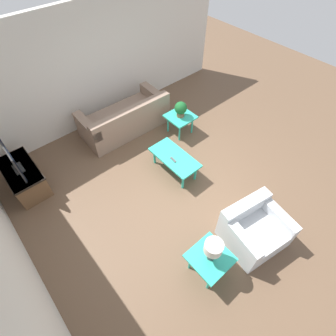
{
  "coord_description": "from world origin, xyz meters",
  "views": [
    {
      "loc": [
        -2.22,
        2.34,
        4.36
      ],
      "look_at": [
        0.21,
        0.24,
        0.55
      ],
      "focal_mm": 28.0,
      "sensor_mm": 36.0,
      "label": 1
    }
  ],
  "objects_px": {
    "armchair": "(253,229)",
    "television": "(11,158)",
    "sofa": "(125,119)",
    "side_table_plant": "(180,118)",
    "tv_stand_chest": "(24,177)",
    "potted_plant": "(181,109)",
    "coffee_table": "(175,158)",
    "side_table_lamp": "(210,259)",
    "table_lamp": "(213,249)"
  },
  "relations": [
    {
      "from": "side_table_lamp",
      "to": "table_lamp",
      "type": "relative_size",
      "value": 1.33
    },
    {
      "from": "tv_stand_chest",
      "to": "table_lamp",
      "type": "height_order",
      "value": "table_lamp"
    },
    {
      "from": "table_lamp",
      "to": "potted_plant",
      "type": "bearing_deg",
      "value": -34.83
    },
    {
      "from": "side_table_plant",
      "to": "television",
      "type": "bearing_deg",
      "value": 76.98
    },
    {
      "from": "sofa",
      "to": "coffee_table",
      "type": "relative_size",
      "value": 1.92
    },
    {
      "from": "side_table_lamp",
      "to": "tv_stand_chest",
      "type": "xyz_separation_m",
      "value": [
        3.56,
        1.53,
        -0.14
      ]
    },
    {
      "from": "television",
      "to": "side_table_lamp",
      "type": "bearing_deg",
      "value": -156.65
    },
    {
      "from": "armchair",
      "to": "side_table_lamp",
      "type": "xyz_separation_m",
      "value": [
        0.11,
        0.98,
        0.13
      ]
    },
    {
      "from": "sofa",
      "to": "coffee_table",
      "type": "height_order",
      "value": "sofa"
    },
    {
      "from": "sofa",
      "to": "television",
      "type": "relative_size",
      "value": 2.34
    },
    {
      "from": "armchair",
      "to": "coffee_table",
      "type": "distance_m",
      "value": 2.03
    },
    {
      "from": "tv_stand_chest",
      "to": "television",
      "type": "height_order",
      "value": "television"
    },
    {
      "from": "sofa",
      "to": "potted_plant",
      "type": "relative_size",
      "value": 5.61
    },
    {
      "from": "side_table_plant",
      "to": "table_lamp",
      "type": "height_order",
      "value": "table_lamp"
    },
    {
      "from": "sofa",
      "to": "side_table_lamp",
      "type": "bearing_deg",
      "value": 76.43
    },
    {
      "from": "potted_plant",
      "to": "table_lamp",
      "type": "distance_m",
      "value": 3.37
    },
    {
      "from": "television",
      "to": "sofa",
      "type": "bearing_deg",
      "value": -86.8
    },
    {
      "from": "sofa",
      "to": "tv_stand_chest",
      "type": "bearing_deg",
      "value": 4.65
    },
    {
      "from": "side_table_plant",
      "to": "television",
      "type": "xyz_separation_m",
      "value": [
        0.8,
        3.46,
        0.41
      ]
    },
    {
      "from": "side_table_lamp",
      "to": "television",
      "type": "height_order",
      "value": "television"
    },
    {
      "from": "sofa",
      "to": "television",
      "type": "xyz_separation_m",
      "value": [
        -0.14,
        2.53,
        0.53
      ]
    },
    {
      "from": "television",
      "to": "table_lamp",
      "type": "distance_m",
      "value": 3.88
    },
    {
      "from": "coffee_table",
      "to": "side_table_plant",
      "type": "bearing_deg",
      "value": -47.86
    },
    {
      "from": "tv_stand_chest",
      "to": "television",
      "type": "xyz_separation_m",
      "value": [
        0.0,
        0.0,
        0.55
      ]
    },
    {
      "from": "sofa",
      "to": "table_lamp",
      "type": "distance_m",
      "value": 3.87
    },
    {
      "from": "television",
      "to": "potted_plant",
      "type": "bearing_deg",
      "value": -103.02
    },
    {
      "from": "coffee_table",
      "to": "television",
      "type": "height_order",
      "value": "television"
    },
    {
      "from": "coffee_table",
      "to": "tv_stand_chest",
      "type": "distance_m",
      "value": 3.02
    },
    {
      "from": "side_table_lamp",
      "to": "potted_plant",
      "type": "distance_m",
      "value": 3.38
    },
    {
      "from": "television",
      "to": "potted_plant",
      "type": "xyz_separation_m",
      "value": [
        -0.8,
        -3.46,
        -0.14
      ]
    },
    {
      "from": "side_table_lamp",
      "to": "television",
      "type": "distance_m",
      "value": 3.9
    },
    {
      "from": "tv_stand_chest",
      "to": "table_lamp",
      "type": "bearing_deg",
      "value": -156.72
    },
    {
      "from": "armchair",
      "to": "television",
      "type": "xyz_separation_m",
      "value": [
        3.67,
        2.52,
        0.54
      ]
    },
    {
      "from": "sofa",
      "to": "tv_stand_chest",
      "type": "xyz_separation_m",
      "value": [
        -0.14,
        2.53,
        -0.02
      ]
    },
    {
      "from": "side_table_plant",
      "to": "television",
      "type": "relative_size",
      "value": 0.67
    },
    {
      "from": "sofa",
      "to": "side_table_plant",
      "type": "xyz_separation_m",
      "value": [
        -0.94,
        -0.93,
        0.12
      ]
    },
    {
      "from": "armchair",
      "to": "side_table_lamp",
      "type": "height_order",
      "value": "armchair"
    },
    {
      "from": "potted_plant",
      "to": "television",
      "type": "bearing_deg",
      "value": 76.98
    },
    {
      "from": "tv_stand_chest",
      "to": "potted_plant",
      "type": "relative_size",
      "value": 2.98
    },
    {
      "from": "tv_stand_chest",
      "to": "side_table_plant",
      "type": "bearing_deg",
      "value": -103.04
    },
    {
      "from": "potted_plant",
      "to": "coffee_table",
      "type": "bearing_deg",
      "value": 132.14
    },
    {
      "from": "armchair",
      "to": "sofa",
      "type": "bearing_deg",
      "value": 99.53
    },
    {
      "from": "coffee_table",
      "to": "potted_plant",
      "type": "height_order",
      "value": "potted_plant"
    },
    {
      "from": "armchair",
      "to": "side_table_plant",
      "type": "distance_m",
      "value": 3.03
    },
    {
      "from": "coffee_table",
      "to": "side_table_lamp",
      "type": "relative_size",
      "value": 1.81
    },
    {
      "from": "side_table_plant",
      "to": "side_table_lamp",
      "type": "height_order",
      "value": "same"
    },
    {
      "from": "tv_stand_chest",
      "to": "table_lamp",
      "type": "relative_size",
      "value": 2.45
    },
    {
      "from": "coffee_table",
      "to": "side_table_lamp",
      "type": "height_order",
      "value": "side_table_lamp"
    },
    {
      "from": "armchair",
      "to": "table_lamp",
      "type": "distance_m",
      "value": 1.11
    },
    {
      "from": "side_table_plant",
      "to": "television",
      "type": "height_order",
      "value": "television"
    }
  ]
}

